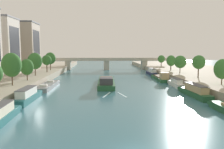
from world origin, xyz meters
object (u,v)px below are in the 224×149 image
at_px(moored_boat_right_downstream, 195,91).
at_px(moored_boat_right_gap_after, 152,72).
at_px(tree_left_past_mid, 47,60).
at_px(tree_right_end_of_row, 180,62).
at_px(barge_midriver, 106,82).
at_px(moored_boat_left_lone, 2,114).
at_px(moored_boat_left_upstream, 48,85).
at_px(moored_boat_right_upstream, 161,78).
at_px(tree_right_third, 199,62).
at_px(tree_right_past_mid, 222,69).
at_px(tree_right_far, 171,61).
at_px(tree_left_end_of_row, 50,58).
at_px(moored_boat_left_far, 28,95).
at_px(tree_left_distant, 35,61).
at_px(moored_boat_right_midway, 176,83).
at_px(tree_right_nearest, 161,59).
at_px(bridge_far, 106,62).
at_px(tree_left_by_lamp, 12,65).
at_px(tree_left_second, 27,67).

xyz_separation_m(moored_boat_right_downstream, moored_boat_right_gap_after, (0.35, 43.06, -0.00)).
relative_size(tree_left_past_mid, tree_right_end_of_row, 1.01).
height_order(barge_midriver, moored_boat_left_lone, barge_midriver).
distance_m(moored_boat_left_upstream, moored_boat_right_upstream, 37.82).
relative_size(moored_boat_right_downstream, tree_right_third, 2.01).
relative_size(tree_right_past_mid, tree_right_end_of_row, 0.98).
bearing_deg(barge_midriver, tree_left_past_mid, 140.57).
bearing_deg(moored_boat_right_upstream, tree_right_end_of_row, 20.42).
height_order(moored_boat_left_lone, moored_boat_right_gap_after, moored_boat_right_gap_after).
bearing_deg(tree_right_far, tree_right_third, -88.85).
height_order(moored_boat_right_gap_after, tree_left_past_mid, tree_left_past_mid).
bearing_deg(moored_boat_left_lone, moored_boat_right_upstream, 50.15).
xyz_separation_m(moored_boat_left_upstream, moored_boat_right_gap_after, (36.28, 29.33, 0.61)).
height_order(tree_left_past_mid, tree_right_third, tree_right_third).
bearing_deg(tree_left_end_of_row, moored_boat_left_lone, -84.17).
bearing_deg(tree_right_third, tree_left_end_of_row, 151.02).
distance_m(moored_boat_left_upstream, tree_left_end_of_row, 31.13).
bearing_deg(moored_boat_left_far, tree_right_past_mid, 6.98).
bearing_deg(tree_right_third, moored_boat_right_downstream, -116.54).
bearing_deg(moored_boat_right_downstream, tree_left_end_of_row, 133.73).
bearing_deg(moored_boat_right_downstream, tree_right_end_of_row, 75.90).
xyz_separation_m(tree_right_third, tree_right_end_of_row, (-0.63, 13.38, -0.63)).
xyz_separation_m(moored_boat_left_upstream, tree_left_distant, (-6.40, 10.45, 6.30)).
relative_size(moored_boat_left_far, tree_right_far, 2.04).
bearing_deg(moored_boat_left_lone, moored_boat_right_midway, 38.98).
bearing_deg(tree_right_third, tree_left_past_mid, 158.90).
distance_m(barge_midriver, tree_right_nearest, 46.10).
xyz_separation_m(moored_boat_left_lone, moored_boat_right_gap_after, (36.02, 58.83, 0.06)).
height_order(tree_right_third, tree_right_end_of_row, tree_right_third).
bearing_deg(tree_right_end_of_row, bridge_far, 122.99).
bearing_deg(moored_boat_right_upstream, moored_boat_right_downstream, -89.23).
bearing_deg(tree_right_nearest, barge_midriver, -126.14).
xyz_separation_m(moored_boat_left_far, tree_left_by_lamp, (-5.67, 6.92, 5.81)).
relative_size(tree_right_past_mid, tree_right_third, 0.92).
distance_m(tree_left_by_lamp, tree_left_distant, 20.00).
bearing_deg(moored_boat_right_downstream, tree_left_by_lamp, 174.30).
bearing_deg(tree_right_nearest, moored_boat_left_far, -127.48).
distance_m(moored_boat_left_upstream, tree_left_by_lamp, 12.95).
bearing_deg(moored_boat_right_gap_after, moored_boat_right_downstream, -90.46).
relative_size(barge_midriver, tree_right_far, 3.77).
relative_size(tree_left_distant, tree_left_past_mid, 1.15).
xyz_separation_m(tree_left_second, tree_right_nearest, (48.72, 41.42, 0.41)).
bearing_deg(tree_left_past_mid, tree_left_by_lamp, -91.27).
distance_m(moored_boat_right_upstream, tree_left_end_of_row, 45.18).
distance_m(tree_left_end_of_row, tree_right_nearest, 50.36).
distance_m(tree_right_third, bridge_far, 58.58).
height_order(barge_midriver, moored_boat_right_upstream, moored_boat_right_upstream).
bearing_deg(moored_boat_left_upstream, tree_left_by_lamp, -121.82).
xyz_separation_m(moored_boat_right_gap_after, tree_left_second, (-41.58, -30.25, 4.64)).
relative_size(moored_boat_left_far, tree_right_nearest, 2.14).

